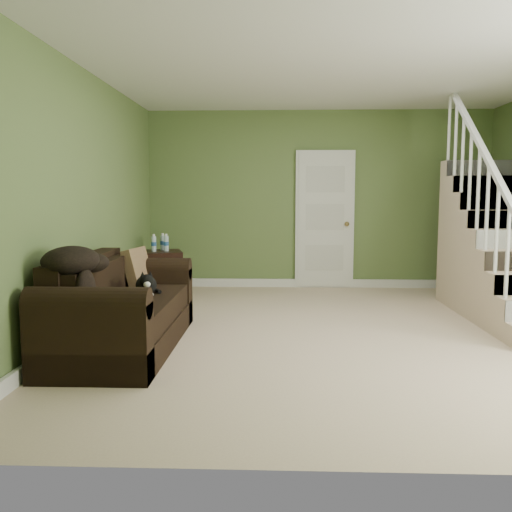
# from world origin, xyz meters

# --- Properties ---
(floor) EXTENTS (5.00, 5.50, 0.01)m
(floor) POSITION_xyz_m (0.00, 0.00, 0.00)
(floor) COLOR #C6AA8F
(floor) RESTS_ON ground
(ceiling) EXTENTS (5.00, 5.50, 0.01)m
(ceiling) POSITION_xyz_m (0.00, 0.00, 2.60)
(ceiling) COLOR white
(ceiling) RESTS_ON wall_back
(wall_back) EXTENTS (5.00, 0.04, 2.60)m
(wall_back) POSITION_xyz_m (0.00, 2.75, 1.30)
(wall_back) COLOR #5F7A41
(wall_back) RESTS_ON floor
(wall_front) EXTENTS (5.00, 0.04, 2.60)m
(wall_front) POSITION_xyz_m (0.00, -2.75, 1.30)
(wall_front) COLOR #5F7A41
(wall_front) RESTS_ON floor
(wall_left) EXTENTS (0.04, 5.50, 2.60)m
(wall_left) POSITION_xyz_m (-2.50, 0.00, 1.30)
(wall_left) COLOR #5F7A41
(wall_left) RESTS_ON floor
(baseboard_back) EXTENTS (5.00, 0.04, 0.12)m
(baseboard_back) POSITION_xyz_m (0.00, 2.72, 0.06)
(baseboard_back) COLOR white
(baseboard_back) RESTS_ON floor
(baseboard_left) EXTENTS (0.04, 5.50, 0.12)m
(baseboard_left) POSITION_xyz_m (-2.47, 0.00, 0.06)
(baseboard_left) COLOR white
(baseboard_left) RESTS_ON floor
(door) EXTENTS (0.86, 0.12, 2.02)m
(door) POSITION_xyz_m (0.10, 2.71, 1.01)
(door) COLOR white
(door) RESTS_ON floor
(staircase) EXTENTS (1.00, 2.51, 2.82)m
(staircase) POSITION_xyz_m (1.99, 0.97, 0.64)
(staircase) COLOR #C6AA8F
(staircase) RESTS_ON floor
(sofa) EXTENTS (0.90, 2.09, 0.82)m
(sofa) POSITION_xyz_m (-2.02, -0.59, 0.31)
(sofa) COLOR black
(sofa) RESTS_ON floor
(side_table) EXTENTS (0.65, 0.65, 0.86)m
(side_table) POSITION_xyz_m (-2.15, 1.83, 0.32)
(side_table) COLOR black
(side_table) RESTS_ON floor
(cat) EXTENTS (0.31, 0.51, 0.25)m
(cat) POSITION_xyz_m (-1.81, -0.43, 0.54)
(cat) COLOR black
(cat) RESTS_ON sofa
(banana) EXTENTS (0.06, 0.18, 0.05)m
(banana) POSITION_xyz_m (-1.78, -0.82, 0.47)
(banana) COLOR gold
(banana) RESTS_ON sofa
(throw_pillow) EXTENTS (0.26, 0.43, 0.42)m
(throw_pillow) POSITION_xyz_m (-2.03, 0.14, 0.63)
(throw_pillow) COLOR #472D1C
(throw_pillow) RESTS_ON sofa
(throw_blanket) EXTENTS (0.53, 0.63, 0.23)m
(throw_blanket) POSITION_xyz_m (-2.22, -1.15, 0.85)
(throw_blanket) COLOR black
(throw_blanket) RESTS_ON sofa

